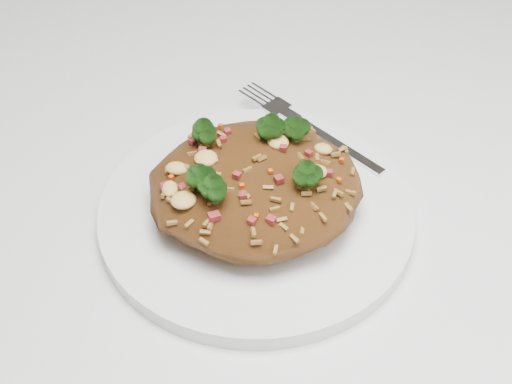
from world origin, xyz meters
TOP-DOWN VIEW (x-y plane):
  - dining_table at (0.00, 0.00)m, footprint 1.20×0.80m
  - plate at (0.00, 0.02)m, footprint 0.24×0.24m
  - fried_rice at (0.00, 0.02)m, footprint 0.16×0.15m
  - fork at (0.06, 0.11)m, footprint 0.11×0.14m

SIDE VIEW (x-z plane):
  - dining_table at x=0.00m, z-range 0.28..1.03m
  - plate at x=0.00m, z-range 0.75..0.76m
  - fork at x=0.06m, z-range 0.76..0.77m
  - fried_rice at x=0.00m, z-range 0.76..0.83m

